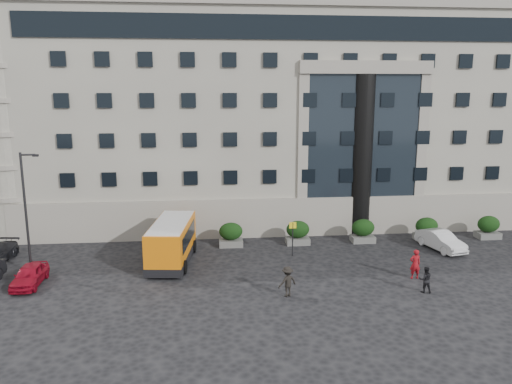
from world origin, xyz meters
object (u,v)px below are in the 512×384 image
at_px(hedge_a, 162,236).
at_px(hedge_d, 363,231).
at_px(hedge_c, 298,232).
at_px(pedestrian_c, 287,282).
at_px(hedge_e, 426,229).
at_px(pedestrian_b, 425,279).
at_px(white_taxi, 441,240).
at_px(pedestrian_a, 415,264).
at_px(hedge_b, 231,234).
at_px(hedge_f, 488,227).
at_px(parked_car_d, 21,217).
at_px(red_truck, 75,212).
at_px(minibus, 172,240).
at_px(bus_stop_sign, 293,233).
at_px(parked_car_a, 30,275).
at_px(street_lamp, 27,210).

distance_m(hedge_a, hedge_d, 15.60).
xyz_separation_m(hedge_c, pedestrian_c, (-2.42, -9.82, -0.03)).
bearing_deg(hedge_e, pedestrian_b, -114.60).
xyz_separation_m(white_taxi, pedestrian_a, (-4.33, -5.44, 0.24)).
height_order(hedge_b, hedge_f, same).
relative_size(hedge_a, parked_car_d, 0.33).
bearing_deg(pedestrian_c, red_truck, -70.99).
height_order(pedestrian_a, pedestrian_b, pedestrian_a).
distance_m(minibus, pedestrian_a, 16.22).
distance_m(hedge_c, parked_car_d, 24.70).
bearing_deg(pedestrian_a, bus_stop_sign, -36.85).
xyz_separation_m(hedge_e, hedge_f, (5.20, 0.00, 0.00)).
distance_m(minibus, parked_car_a, 9.13).
bearing_deg(pedestrian_b, hedge_a, -22.33).
relative_size(hedge_a, hedge_c, 1.00).
xyz_separation_m(hedge_d, red_truck, (-23.60, 6.64, 0.49)).
relative_size(hedge_c, pedestrian_b, 1.15).
relative_size(hedge_a, parked_car_a, 0.49).
distance_m(white_taxi, pedestrian_c, 14.81).
height_order(hedge_b, white_taxi, hedge_b).
bearing_deg(pedestrian_a, hedge_a, -26.38).
height_order(hedge_c, white_taxi, hedge_c).
distance_m(hedge_d, hedge_e, 5.20).
relative_size(hedge_d, pedestrian_b, 1.15).
bearing_deg(parked_car_a, hedge_e, 13.39).
bearing_deg(pedestrian_b, pedestrian_a, -88.20).
relative_size(hedge_a, street_lamp, 0.23).
distance_m(hedge_a, red_truck, 10.41).
bearing_deg(hedge_b, bus_stop_sign, -33.07).
xyz_separation_m(street_lamp, parked_car_d, (-5.06, 12.70, -3.60)).
bearing_deg(hedge_e, bus_stop_sign, -166.08).
bearing_deg(parked_car_a, hedge_c, 20.47).
distance_m(pedestrian_a, pedestrian_b, 2.22).
height_order(hedge_a, pedestrian_a, pedestrian_a).
bearing_deg(bus_stop_sign, hedge_c, 72.18).
height_order(hedge_c, pedestrian_a, pedestrian_a).
distance_m(bus_stop_sign, parked_car_a, 17.45).
height_order(hedge_a, parked_car_a, hedge_a).
distance_m(hedge_b, white_taxi, 15.81).
height_order(red_truck, parked_car_d, red_truck).
distance_m(hedge_c, pedestrian_a, 9.96).
distance_m(hedge_d, pedestrian_a, 7.93).
bearing_deg(street_lamp, hedge_b, 20.07).
bearing_deg(hedge_f, street_lamp, -171.95).
relative_size(bus_stop_sign, parked_car_a, 0.67).
bearing_deg(hedge_c, hedge_d, 0.00).
relative_size(hedge_d, pedestrian_a, 0.96).
distance_m(street_lamp, red_truck, 11.82).
height_order(hedge_b, hedge_c, same).
distance_m(hedge_a, street_lamp, 9.89).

